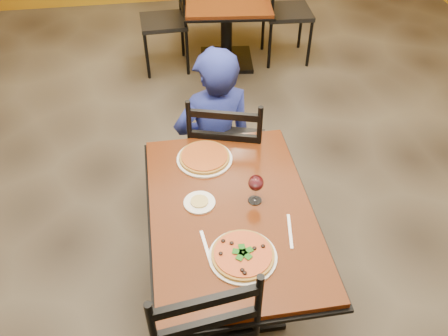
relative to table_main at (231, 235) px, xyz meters
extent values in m
cube|color=black|center=(0.00, 0.50, -0.56)|extent=(7.00, 8.00, 0.01)
cube|color=#5A210E|center=(0.00, 0.00, 0.18)|extent=(0.80, 1.20, 0.03)
cube|color=black|center=(0.00, 0.00, 0.15)|extent=(0.83, 1.23, 0.02)
cylinder|color=black|center=(0.00, 0.00, -0.19)|extent=(0.12, 0.12, 0.66)
cube|color=black|center=(0.00, 0.00, -0.54)|extent=(0.55, 0.55, 0.04)
cylinder|color=black|center=(0.42, 2.80, -0.19)|extent=(0.11, 0.11, 0.66)
cube|color=black|center=(0.42, 2.80, -0.54)|extent=(0.58, 0.58, 0.04)
imported|color=navy|center=(0.05, 0.99, 0.00)|extent=(0.64, 0.48, 1.12)
cylinder|color=white|center=(0.00, -0.30, 0.20)|extent=(0.31, 0.31, 0.01)
cylinder|color=maroon|center=(0.00, -0.30, 0.21)|extent=(0.28, 0.28, 0.02)
cylinder|color=white|center=(-0.08, 0.40, 0.20)|extent=(0.31, 0.31, 0.01)
cylinder|color=#BC6A24|center=(-0.08, 0.40, 0.21)|extent=(0.28, 0.28, 0.02)
cylinder|color=white|center=(-0.15, 0.07, 0.20)|extent=(0.16, 0.16, 0.01)
cylinder|color=tan|center=(-0.15, 0.07, 0.21)|extent=(0.09, 0.09, 0.01)
cube|color=silver|center=(-0.15, -0.21, 0.20)|extent=(0.04, 0.19, 0.00)
cube|color=silver|center=(0.25, -0.18, 0.20)|extent=(0.05, 0.21, 0.00)
camera|label=1|loc=(-0.28, -1.56, 1.90)|focal=37.46mm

